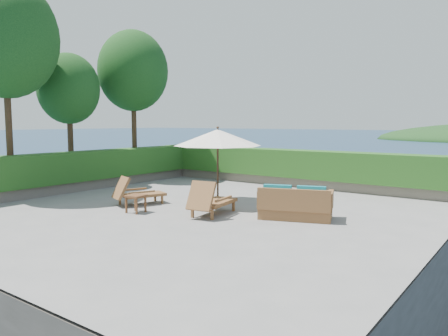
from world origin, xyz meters
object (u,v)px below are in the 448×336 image
Objects in this scene: patio_umbrella at (218,138)px; lounge_right at (211,200)px; lounge_left at (137,193)px; wicker_loveseat at (295,205)px; side_table at (136,198)px.

patio_umbrella reaches higher than lounge_right.
lounge_left is 2.61m from lounge_right.
side_table is at bearing -173.64° from wicker_loveseat.
patio_umbrella is at bearing 111.52° from lounge_right.
side_table is at bearing -22.26° from lounge_left.
lounge_right is at bearing -174.37° from wicker_loveseat.
lounge_right is (2.61, 0.14, 0.03)m from lounge_left.
side_table is 4.14m from wicker_loveseat.
wicker_loveseat is (2.75, -0.48, -1.57)m from patio_umbrella.
lounge_right is 2.13m from wicker_loveseat.
side_table is at bearing -112.93° from patio_umbrella.
patio_umbrella is 2.81m from lounge_left.
lounge_right is at bearing -59.05° from patio_umbrella.
patio_umbrella is at bearing 67.07° from side_table.
lounge_right is 0.86× the size of wicker_loveseat.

